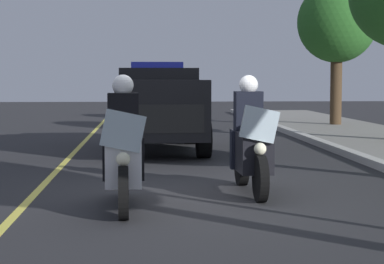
% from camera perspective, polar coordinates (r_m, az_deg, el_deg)
% --- Properties ---
extents(ground_plane, '(80.00, 80.00, 0.00)m').
position_cam_1_polar(ground_plane, '(9.91, 0.04, -5.24)').
color(ground_plane, '#28282B').
extents(lane_stripe_center, '(48.00, 0.12, 0.01)m').
position_cam_1_polar(lane_stripe_center, '(10.01, -13.09, -5.24)').
color(lane_stripe_center, '#E0D14C').
rests_on(lane_stripe_center, ground).
extents(police_motorcycle_lead_left, '(2.14, 0.58, 1.72)m').
position_cam_1_polar(police_motorcycle_lead_left, '(8.88, -5.70, -1.83)').
color(police_motorcycle_lead_left, black).
rests_on(police_motorcycle_lead_left, ground).
extents(police_motorcycle_lead_right, '(2.14, 0.58, 1.72)m').
position_cam_1_polar(police_motorcycle_lead_right, '(10.03, 4.86, -1.11)').
color(police_motorcycle_lead_right, black).
rests_on(police_motorcycle_lead_right, ground).
extents(police_suv, '(4.96, 2.19, 2.05)m').
position_cam_1_polar(police_suv, '(15.92, -2.89, 2.28)').
color(police_suv, black).
rests_on(police_suv, ground).
extents(tree_behind_suv, '(2.70, 2.70, 4.85)m').
position_cam_1_polar(tree_behind_suv, '(24.16, 11.92, 8.79)').
color(tree_behind_suv, '#42301E').
rests_on(tree_behind_suv, sidewalk_strip).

